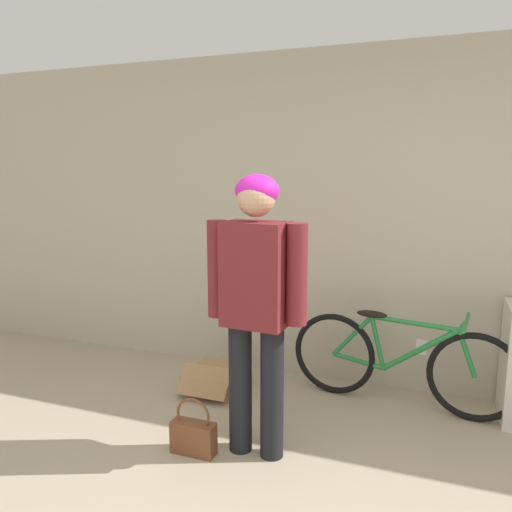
{
  "coord_description": "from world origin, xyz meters",
  "views": [
    {
      "loc": [
        0.63,
        -1.52,
        1.68
      ],
      "look_at": [
        -0.34,
        1.08,
        1.21
      ],
      "focal_mm": 35.0,
      "sensor_mm": 36.0,
      "label": 1
    }
  ],
  "objects_px": {
    "person": "(256,291)",
    "cardboard_box": "(216,379)",
    "bicycle": "(400,361)",
    "handbag": "(193,435)"
  },
  "relations": [
    {
      "from": "person",
      "to": "bicycle",
      "type": "relative_size",
      "value": 1.04
    },
    {
      "from": "handbag",
      "to": "bicycle",
      "type": "bearing_deg",
      "value": 44.05
    },
    {
      "from": "person",
      "to": "cardboard_box",
      "type": "bearing_deg",
      "value": 133.61
    },
    {
      "from": "cardboard_box",
      "to": "bicycle",
      "type": "bearing_deg",
      "value": 7.63
    },
    {
      "from": "person",
      "to": "cardboard_box",
      "type": "distance_m",
      "value": 1.33
    },
    {
      "from": "handbag",
      "to": "person",
      "type": "bearing_deg",
      "value": 22.24
    },
    {
      "from": "handbag",
      "to": "cardboard_box",
      "type": "bearing_deg",
      "value": 106.38
    },
    {
      "from": "person",
      "to": "bicycle",
      "type": "height_order",
      "value": "person"
    },
    {
      "from": "bicycle",
      "to": "cardboard_box",
      "type": "relative_size",
      "value": 3.1
    },
    {
      "from": "bicycle",
      "to": "handbag",
      "type": "distance_m",
      "value": 1.55
    }
  ]
}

